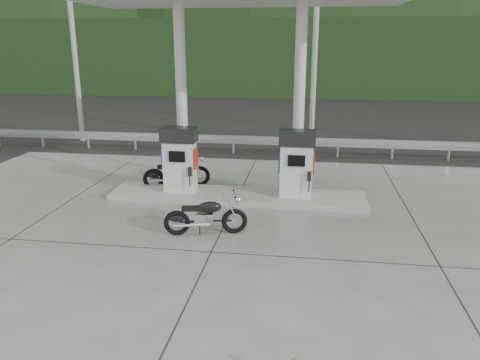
# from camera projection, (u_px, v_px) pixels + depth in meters

# --- Properties ---
(ground) EXTENTS (160.00, 160.00, 0.00)m
(ground) POSITION_uv_depth(u_px,v_px,m) (220.00, 234.00, 10.58)
(ground) COLOR black
(ground) RESTS_ON ground
(forecourt_apron) EXTENTS (18.00, 14.00, 0.02)m
(forecourt_apron) POSITION_uv_depth(u_px,v_px,m) (220.00, 234.00, 10.57)
(forecourt_apron) COLOR slate
(forecourt_apron) RESTS_ON ground
(pump_island) EXTENTS (7.00, 1.40, 0.15)m
(pump_island) POSITION_uv_depth(u_px,v_px,m) (237.00, 196.00, 12.92)
(pump_island) COLOR #9A968F
(pump_island) RESTS_ON forecourt_apron
(gas_pump_left) EXTENTS (0.95, 0.55, 1.80)m
(gas_pump_left) POSITION_uv_depth(u_px,v_px,m) (180.00, 160.00, 12.87)
(gas_pump_left) COLOR silver
(gas_pump_left) RESTS_ON pump_island
(gas_pump_right) EXTENTS (0.95, 0.55, 1.80)m
(gas_pump_right) POSITION_uv_depth(u_px,v_px,m) (297.00, 164.00, 12.42)
(gas_pump_right) COLOR silver
(gas_pump_right) RESTS_ON pump_island
(canopy_column_left) EXTENTS (0.30, 0.30, 5.00)m
(canopy_column_left) POSITION_uv_depth(u_px,v_px,m) (182.00, 99.00, 12.80)
(canopy_column_left) COLOR silver
(canopy_column_left) RESTS_ON pump_island
(canopy_column_right) EXTENTS (0.30, 0.30, 5.00)m
(canopy_column_right) POSITION_uv_depth(u_px,v_px,m) (299.00, 101.00, 12.35)
(canopy_column_right) COLOR silver
(canopy_column_right) RESTS_ON pump_island
(guardrail) EXTENTS (26.00, 0.16, 1.42)m
(guardrail) POSITION_uv_depth(u_px,v_px,m) (259.00, 136.00, 17.97)
(guardrail) COLOR #A5A8AD
(guardrail) RESTS_ON ground
(road) EXTENTS (60.00, 7.00, 0.01)m
(road) POSITION_uv_depth(u_px,v_px,m) (267.00, 137.00, 21.49)
(road) COLOR black
(road) RESTS_ON ground
(utility_pole_a) EXTENTS (0.22, 0.22, 8.00)m
(utility_pole_a) POSITION_uv_depth(u_px,v_px,m) (74.00, 47.00, 19.59)
(utility_pole_a) COLOR #979691
(utility_pole_a) RESTS_ON ground
(utility_pole_b) EXTENTS (0.22, 0.22, 8.00)m
(utility_pole_b) POSITION_uv_depth(u_px,v_px,m) (315.00, 47.00, 18.19)
(utility_pole_b) COLOR #979691
(utility_pole_b) RESTS_ON ground
(tree_band) EXTENTS (80.00, 6.00, 6.00)m
(tree_band) POSITION_uv_depth(u_px,v_px,m) (288.00, 58.00, 38.21)
(tree_band) COLOR black
(tree_band) RESTS_ON ground
(forested_hills) EXTENTS (100.00, 40.00, 140.00)m
(forested_hills) POSITION_uv_depth(u_px,v_px,m) (298.00, 73.00, 67.53)
(forested_hills) COLOR black
(forested_hills) RESTS_ON ground
(motorcycle_left) EXTENTS (1.93, 1.19, 0.87)m
(motorcycle_left) POSITION_uv_depth(u_px,v_px,m) (177.00, 173.00, 13.83)
(motorcycle_left) COLOR black
(motorcycle_left) RESTS_ON forecourt_apron
(motorcycle_right) EXTENTS (1.83, 0.94, 0.83)m
(motorcycle_right) POSITION_uv_depth(u_px,v_px,m) (206.00, 217.00, 10.43)
(motorcycle_right) COLOR black
(motorcycle_right) RESTS_ON forecourt_apron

